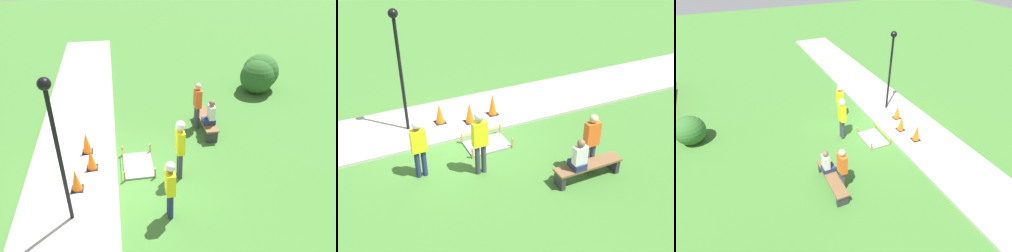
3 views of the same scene
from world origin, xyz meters
TOP-DOWN VIEW (x-y plane):
  - ground_plane at (0.00, 0.00)m, footprint 60.00×60.00m
  - sidewalk at (0.00, -1.33)m, footprint 28.00×2.66m
  - wet_concrete_patch at (-0.71, 0.66)m, footprint 1.33×0.95m
  - traffic_cone_near_patch at (-1.59, -0.92)m, footprint 0.34×0.34m
  - traffic_cone_far_patch at (-0.71, -0.75)m, footprint 0.34×0.34m
  - traffic_cone_sidewalk_edge at (0.18, -1.13)m, footprint 0.34×0.34m
  - park_bench at (-2.49, 3.30)m, footprint 1.92×0.44m
  - person_seated_on_bench at (-2.13, 3.35)m, footprint 0.36×0.44m
  - worker_supervisor at (1.48, 1.29)m, footprint 0.40×0.25m
  - worker_assistant at (-0.02, 1.84)m, footprint 0.40×0.28m
  - bystander_in_orange_shirt at (-2.72, 3.03)m, footprint 0.40×0.23m
  - lamppost_near at (1.23, -1.19)m, footprint 0.28×0.28m

SIDE VIEW (x-z plane):
  - ground_plane at x=0.00m, z-range 0.00..0.00m
  - wet_concrete_patch at x=-0.71m, z-range -0.14..0.21m
  - sidewalk at x=0.00m, z-range 0.00..0.10m
  - park_bench at x=-2.49m, z-range 0.10..0.57m
  - traffic_cone_sidewalk_edge at x=0.18m, z-range 0.10..0.78m
  - traffic_cone_far_patch at x=-0.71m, z-range 0.10..0.81m
  - traffic_cone_near_patch at x=-1.59m, z-range 0.10..0.84m
  - person_seated_on_bench at x=-2.13m, z-range 0.37..1.26m
  - bystander_in_orange_shirt at x=-2.72m, z-range 0.12..1.87m
  - worker_supervisor at x=1.48m, z-range 0.16..1.88m
  - worker_assistant at x=-0.02m, z-range 0.21..2.12m
  - lamppost_near at x=1.23m, z-range 0.70..4.53m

